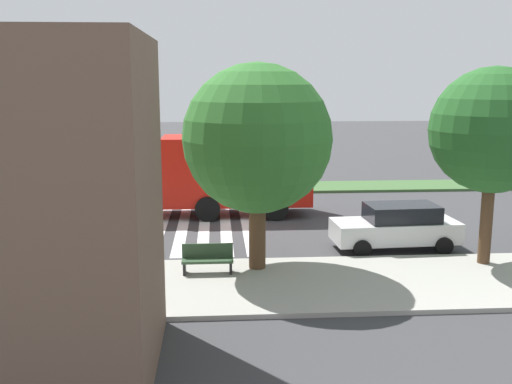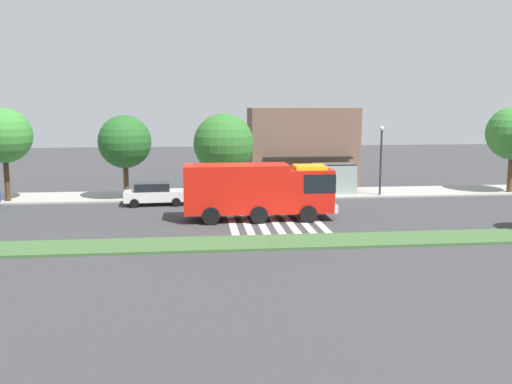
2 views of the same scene
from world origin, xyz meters
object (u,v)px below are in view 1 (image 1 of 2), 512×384
Objects in this scene: parked_car_mid at (397,226)px; sidewalk_tree_west at (493,131)px; bench_near_shelter at (100,261)px; bench_west_of_shelter at (208,259)px; sidewalk_tree_center at (257,139)px; fire_truck at (200,171)px.

parked_car_mid is 4.83m from sidewalk_tree_west.
bench_near_shelter is 1.00× the size of bench_west_of_shelter.
sidewalk_tree_center reaches higher than parked_car_mid.
parked_car_mid reaches higher than bench_near_shelter.
sidewalk_tree_center is at bearing 19.64° from parked_car_mid.
fire_truck is at bearing -40.80° from sidewalk_tree_west.
sidewalk_tree_center is at bearing -0.00° from sidewalk_tree_west.
parked_car_mid is 2.87× the size of bench_near_shelter.
bench_near_shelter is at bearing 1.80° from sidewalk_tree_west.
sidewalk_tree_west is at bearing -178.20° from bench_near_shelter.
sidewalk_tree_center is (-1.59, -0.39, 3.70)m from bench_west_of_shelter.
bench_west_of_shelter is at bearing 2.46° from sidewalk_tree_west.
fire_truck reaches higher than bench_near_shelter.
parked_car_mid is 2.87× the size of bench_west_of_shelter.
fire_truck is 6.05× the size of bench_west_of_shelter.
sidewalk_tree_center reaches higher than bench_near_shelter.
bench_near_shelter is 0.25× the size of sidewalk_tree_center.
bench_west_of_shelter is 9.91m from sidewalk_tree_west.
parked_car_mid is 7.30m from bench_west_of_shelter.
sidewalk_tree_west is (-9.09, -0.39, 3.91)m from bench_west_of_shelter.
fire_truck is 12.81m from sidewalk_tree_west.
fire_truck is at bearing -108.67° from bench_near_shelter.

